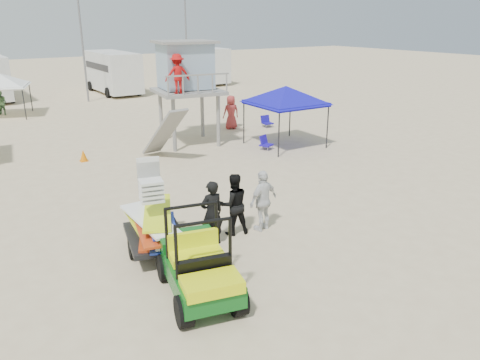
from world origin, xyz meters
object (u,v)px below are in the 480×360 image
utility_cart (198,259)px  surf_trailer (154,222)px  man_left (212,213)px  lifeguard_tower (184,70)px  canopy_blue (286,89)px

utility_cart → surf_trailer: bearing=89.9°
man_left → lifeguard_tower: lifeguard_tower is taller
man_left → surf_trailer: bearing=-9.2°
utility_cart → canopy_blue: bearing=43.3°
surf_trailer → canopy_blue: size_ratio=0.84×
man_left → lifeguard_tower: bearing=-111.8°
man_left → utility_cart: bearing=55.3°
utility_cart → man_left: bearing=53.2°
surf_trailer → man_left: 1.55m
surf_trailer → canopy_blue: bearing=35.0°
lifeguard_tower → canopy_blue: bearing=-39.2°
surf_trailer → man_left: size_ratio=1.50×
surf_trailer → man_left: surf_trailer is taller
canopy_blue → utility_cart: bearing=-136.7°
utility_cart → lifeguard_tower: (5.97, 12.10, 2.60)m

